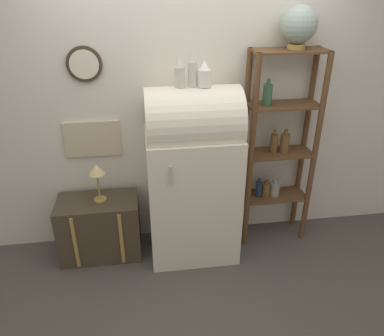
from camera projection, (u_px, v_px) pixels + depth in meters
ground_plane at (197, 266)px, 3.37m from camera, size 12.00×12.00×0.00m
wall_back at (187, 102)px, 3.26m from camera, size 7.00×0.09×2.70m
refrigerator at (193, 174)px, 3.23m from camera, size 0.77×0.62×1.57m
suitcase_trunk at (100, 227)px, 3.41m from camera, size 0.71×0.41×0.57m
shelf_unit at (278, 145)px, 3.36m from camera, size 0.63×0.29×1.81m
globe at (299, 25)px, 2.92m from camera, size 0.29×0.29×0.33m
vase_left at (180, 73)px, 2.82m from camera, size 0.08×0.08×0.24m
vase_center at (192, 69)px, 2.83m from camera, size 0.07×0.07×0.28m
vase_right at (204, 74)px, 2.84m from camera, size 0.10×0.10×0.20m
desk_lamp at (97, 173)px, 3.16m from camera, size 0.14×0.14×0.35m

